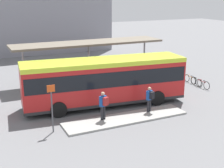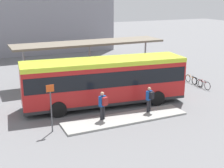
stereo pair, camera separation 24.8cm
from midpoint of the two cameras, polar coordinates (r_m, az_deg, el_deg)
The scene contains 12 objects.
ground_plane at distance 22.24m, azimuth -1.64°, elevation -3.85°, with size 120.00×120.00×0.00m, color slate.
curb_island at distance 19.76m, azimuth 2.25°, elevation -6.31°, with size 8.06×1.80×0.12m.
city_bus at distance 21.66m, azimuth -1.65°, elevation 0.93°, with size 11.49×3.78×3.30m.
pedestrian_waiting at distance 19.07m, azimuth -1.93°, elevation -3.66°, with size 0.53×0.57×1.79m.
pedestrian_companion at distance 20.49m, azimuth 6.59°, elevation -2.50°, with size 0.49×0.53×1.69m.
bicycle_red at distance 27.06m, azimuth 15.97°, elevation -0.01°, with size 0.48×1.63×0.70m.
bicycle_white at distance 27.72m, azimuth 14.95°, elevation 0.41°, with size 0.48×1.54×0.67m.
bicycle_orange at distance 28.34m, azimuth 13.87°, elevation 0.87°, with size 0.48×1.63×0.70m.
station_shelter at distance 27.51m, azimuth -4.57°, elevation 7.36°, with size 13.37×2.97×3.57m.
potted_planter_near_shelter at distance 25.04m, azimuth -5.80°, elevation -0.12°, with size 0.80×0.80×1.19m.
potted_planter_far_side at distance 25.83m, azimuth -3.30°, elevation 0.72°, with size 0.98×0.98×1.42m.
platform_sign at distance 17.83m, azimuth -11.32°, elevation -4.02°, with size 0.44×0.08×2.80m.
Camera 1 is at (-8.39, -19.12, 7.64)m, focal length 50.00 mm.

